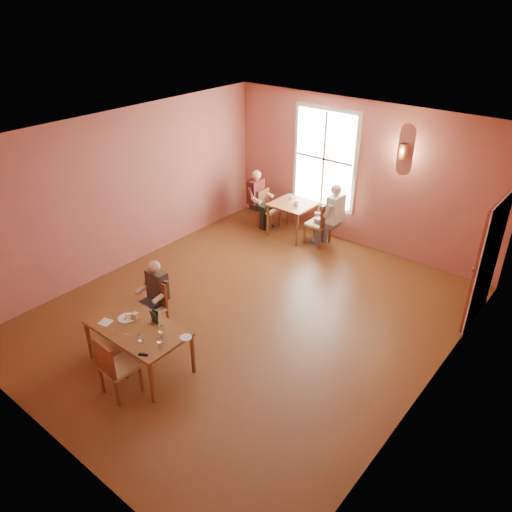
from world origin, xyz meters
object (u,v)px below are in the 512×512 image
Objects in this scene: diner_main at (149,302)px; chair_diner_maroon at (269,209)px; diner_white at (320,215)px; main_table at (140,346)px; chair_diner_main at (151,309)px; second_table at (293,219)px; chair_diner_white at (318,223)px; chair_empty at (119,366)px; diner_maroon at (268,201)px.

diner_main is 1.30× the size of chair_diner_maroon.
chair_diner_maroon is (-1.33, 0.00, -0.23)m from diner_white.
chair_diner_maroon is at bearing 90.00° from diner_white.
chair_diner_maroon is at bearing -77.52° from diner_main.
chair_diner_main is at bearing 127.57° from main_table.
chair_diner_main is at bearing -85.99° from second_table.
chair_diner_maroon is at bearing 90.00° from chair_diner_white.
chair_diner_maroon reaches higher than chair_diner_main.
diner_white is (-0.12, 4.90, 0.32)m from main_table.
diner_white reaches higher than chair_diner_maroon.
diner_main reaches higher than chair_diner_maroon.
diner_main is at bearing 12.48° from chair_diner_maroon.
chair_diner_main is 0.98× the size of chair_diner_maroon.
chair_diner_main is at bearing -90.00° from diner_main.
diner_white is at bearing 91.38° from main_table.
chair_diner_main is 1.38m from chair_empty.
chair_diner_main is 0.76× the size of diner_main.
main_table is at bearing -178.62° from diner_white.
chair_diner_maroon is (-1.45, 4.90, 0.09)m from main_table.
chair_diner_white is at bearing -94.73° from chair_diner_main.
diner_white reaches higher than chair_diner_white.
second_table is 0.68× the size of diner_maroon.
diner_main reaches higher than main_table.
chair_diner_main is at bearing 174.87° from diner_white.
chair_diner_white reaches higher than chair_diner_main.
chair_empty is 0.69× the size of diner_white.
chair_diner_main is 1.00× the size of second_table.
main_table is at bearing -80.76° from second_table.
diner_main is (-0.50, 0.62, 0.22)m from main_table.
second_table is 0.74m from diner_white.
chair_diner_main is 0.88× the size of chair_diner_white.
second_table is 0.88× the size of chair_diner_white.
chair_diner_main is at bearing 125.73° from chair_empty.
main_table is 0.82m from chair_diner_main.
main_table is 0.83m from diner_main.
chair_empty is at bearing 17.17° from chair_diner_maroon.
main_table is at bearing 128.88° from diner_main.
chair_empty is 1.08× the size of second_table.
diner_white is (0.03, 0.00, 0.18)m from chair_diner_white.
second_table is (-0.30, 4.28, -0.18)m from diner_main.
second_table is at bearing -86.02° from diner_main.
diner_maroon is (-1.71, 5.42, 0.17)m from chair_empty.
main_table is 4.91m from chair_diner_white.
diner_main is at bearing 126.40° from chair_empty.
chair_diner_white is (0.35, 4.28, -0.08)m from diner_main.
diner_main is (0.00, -0.03, 0.14)m from chair_diner_main.
second_table is at bearing 90.00° from diner_white.
main_table is 1.31× the size of diner_main.
chair_diner_main is 0.92× the size of chair_empty.
main_table is at bearing 16.45° from chair_diner_maroon.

